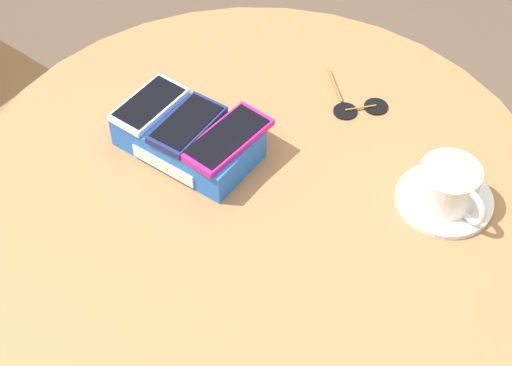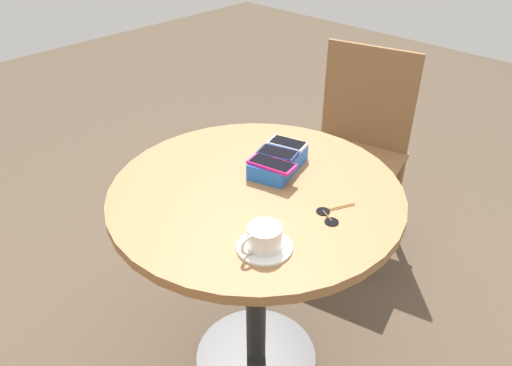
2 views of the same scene
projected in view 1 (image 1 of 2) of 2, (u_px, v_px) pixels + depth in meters
round_table at (256, 257)px, 1.35m from camera, size 0.87×0.87×0.77m
phone_box at (188, 138)px, 1.27m from camera, size 0.23×0.17×0.05m
phone_white at (149, 104)px, 1.27m from camera, size 0.09×0.13×0.01m
phone_navy at (187, 124)px, 1.25m from camera, size 0.10×0.13×0.01m
phone_magenta at (225, 140)px, 1.23m from camera, size 0.09×0.15×0.01m
saucer at (444, 200)px, 1.22m from camera, size 0.14×0.14×0.01m
coffee_cup at (450, 185)px, 1.19m from camera, size 0.12×0.09×0.06m
sunglasses at (357, 106)px, 1.35m from camera, size 0.13×0.08×0.01m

